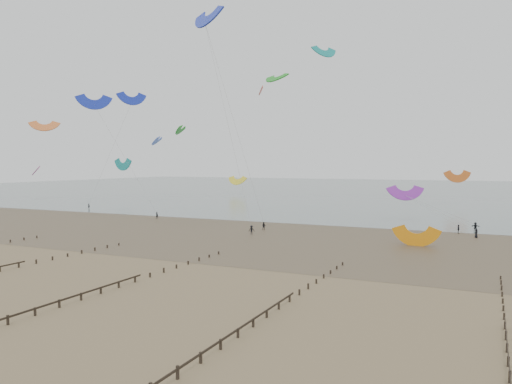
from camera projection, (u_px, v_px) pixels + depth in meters
ground at (143, 268)px, 61.64m from camera, size 500.00×500.00×0.00m
sea_and_shore at (240, 231)px, 94.46m from camera, size 500.00×665.00×0.03m
groynes at (40, 309)px, 42.71m from camera, size 72.16×50.16×1.00m
kitesurfer_lead at (157, 215)px, 116.22m from camera, size 0.60×0.41×1.62m
kitesurfers at (399, 229)px, 92.24m from camera, size 129.17×27.58×1.72m
grounded_kite at (416, 246)px, 77.94m from camera, size 6.64×5.38×3.44m
kites_airborne at (275, 136)px, 145.71m from camera, size 262.72×116.94×42.43m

